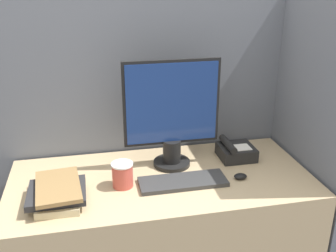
% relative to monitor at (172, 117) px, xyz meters
% --- Properties ---
extents(cubicle_panel_rear, '(1.83, 0.04, 1.62)m').
position_rel_monitor_xyz_m(cubicle_panel_rear, '(-0.08, 0.25, -0.21)').
color(cubicle_panel_rear, slate).
rests_on(cubicle_panel_rear, ground_plane).
extents(cubicle_panel_right, '(0.04, 0.72, 1.62)m').
position_rel_monitor_xyz_m(cubicle_panel_right, '(0.68, -0.09, -0.21)').
color(cubicle_panel_right, slate).
rests_on(cubicle_panel_right, ground_plane).
extents(desk, '(1.43, 0.66, 0.77)m').
position_rel_monitor_xyz_m(desk, '(-0.08, -0.12, -0.64)').
color(desk, tan).
rests_on(desk, ground_plane).
extents(monitor, '(0.47, 0.19, 0.54)m').
position_rel_monitor_xyz_m(monitor, '(0.00, 0.00, 0.00)').
color(monitor, black).
rests_on(monitor, desk).
extents(keyboard, '(0.41, 0.15, 0.02)m').
position_rel_monitor_xyz_m(keyboard, '(0.01, -0.20, -0.25)').
color(keyboard, '#333333').
rests_on(keyboard, desk).
extents(mouse, '(0.06, 0.05, 0.03)m').
position_rel_monitor_xyz_m(mouse, '(0.29, -0.21, -0.24)').
color(mouse, black).
rests_on(mouse, desk).
extents(coffee_cup, '(0.10, 0.10, 0.12)m').
position_rel_monitor_xyz_m(coffee_cup, '(-0.26, -0.16, -0.20)').
color(coffee_cup, '#BF4C3F').
rests_on(coffee_cup, desk).
extents(book_stack, '(0.24, 0.31, 0.08)m').
position_rel_monitor_xyz_m(book_stack, '(-0.55, -0.23, -0.22)').
color(book_stack, '#C6B78C').
rests_on(book_stack, desk).
extents(desk_telephone, '(0.18, 0.18, 0.10)m').
position_rel_monitor_xyz_m(desk_telephone, '(0.34, 0.00, -0.22)').
color(desk_telephone, black).
rests_on(desk_telephone, desk).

